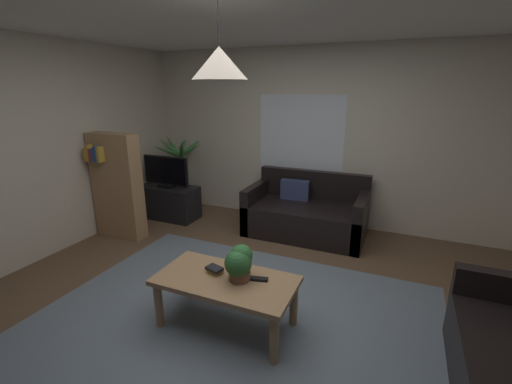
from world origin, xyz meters
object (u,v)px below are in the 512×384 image
Objects in this scene: potted_plant_on_table at (239,262)px; tv at (166,171)px; book_on_table_1 at (214,269)px; coffee_table at (226,286)px; pendant_lamp at (219,63)px; remote_on_table_0 at (258,279)px; tv_stand at (169,202)px; bookshelf_corner at (117,185)px; couch_under_window at (306,215)px; potted_palm_corner at (181,173)px; book_on_table_0 at (215,271)px.

potted_plant_on_table is 0.39× the size of tv.
potted_plant_on_table is at bearing -2.13° from book_on_table_1.
pendant_lamp is (-0.00, 0.00, 1.73)m from coffee_table.
tv is (-2.03, 1.89, 0.37)m from coffee_table.
book_on_table_1 is at bearing 82.85° from remote_on_table_0.
bookshelf_corner is (-0.19, -0.82, 0.46)m from tv_stand.
remote_on_table_0 is (0.17, -2.08, 0.19)m from couch_under_window.
bookshelf_corner reaches higher than coffee_table.
remote_on_table_0 is 0.54× the size of potted_plant_on_table.
potted_palm_corner is (-2.21, 0.23, 0.33)m from couch_under_window.
bookshelf_corner is at bearing -154.95° from couch_under_window.
couch_under_window is 13.26× the size of book_on_table_0.
tv is at bearing 136.98° from coffee_table.
pendant_lamp is at bearing -20.95° from book_on_table_0.
pendant_lamp is at bearing 126.87° from coffee_table.
book_on_table_1 is (-0.21, -2.12, 0.22)m from couch_under_window.
book_on_table_1 is at bearing -44.58° from tv_stand.
book_on_table_0 is 0.03m from book_on_table_1.
remote_on_table_0 is at bearing 18.13° from pendant_lamp.
coffee_table is 8.27× the size of book_on_table_1.
tv is 0.61× the size of potted_palm_corner.
potted_plant_on_table is (0.24, -0.02, 0.14)m from book_on_table_0.
pendant_lamp is at bearing -92.26° from couch_under_window.
coffee_table is 2.49m from bookshelf_corner.
tv is 0.54× the size of bookshelf_corner.
potted_plant_on_table is 2.55m from bookshelf_corner.
potted_plant_on_table reaches higher than book_on_table_0.
tv_stand is 0.49m from tv.
pendant_lamp is (2.03, -1.91, 1.86)m from tv_stand.
potted_plant_on_table is at bearing 16.60° from pendant_lamp.
bookshelf_corner reaches higher than potted_plant_on_table.
remote_on_table_0 is at bearing 19.28° from potted_plant_on_table.
remote_on_table_0 is at bearing -22.22° from bookshelf_corner.
tv is (-2.11, -0.27, 0.47)m from couch_under_window.
bookshelf_corner reaches higher than tv_stand.
book_on_table_1 is at bearing 161.94° from pendant_lamp.
book_on_table_0 is 0.10× the size of potted_palm_corner.
remote_on_table_0 is (0.25, 0.08, 0.08)m from coffee_table.
bookshelf_corner is (-0.19, -0.80, -0.03)m from tv.
couch_under_window is 5.37× the size of potted_plant_on_table.
bookshelf_corner reaches higher than remote_on_table_0.
potted_palm_corner reaches higher than tv.
potted_palm_corner is 0.88× the size of bookshelf_corner.
coffee_table is (-0.09, -2.16, 0.10)m from couch_under_window.
tv_stand is 0.73× the size of potted_palm_corner.
coffee_table is at bearing -92.26° from couch_under_window.
potted_palm_corner is at bearing 174.17° from couch_under_window.
book_on_table_1 is at bearing 161.94° from coffee_table.
pendant_lamp reaches higher than couch_under_window.
tv is (-2.14, 1.86, 0.14)m from potted_plant_on_table.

